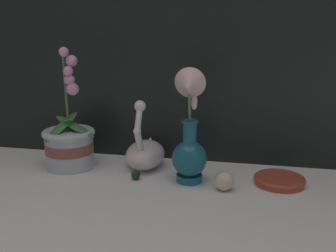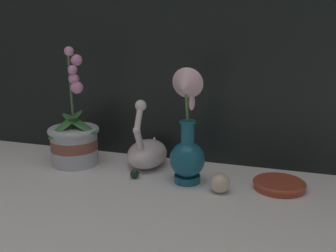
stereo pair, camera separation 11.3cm
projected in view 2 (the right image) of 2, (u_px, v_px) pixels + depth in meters
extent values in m
plane|color=white|center=(153.00, 192.00, 1.04)|extent=(2.80, 2.80, 0.00)
cylinder|color=#B2BCCC|center=(74.00, 146.00, 1.25)|extent=(0.15, 0.15, 0.12)
cylinder|color=brown|center=(74.00, 144.00, 1.25)|extent=(0.15, 0.15, 0.03)
torus|color=#B2BCCC|center=(73.00, 130.00, 1.23)|extent=(0.16, 0.16, 0.02)
cylinder|color=#4C6B3D|center=(71.00, 90.00, 1.20)|extent=(0.01, 0.01, 0.24)
ellipsoid|color=#38703D|center=(79.00, 124.00, 1.22)|extent=(0.14, 0.07, 0.06)
ellipsoid|color=#38703D|center=(73.00, 121.00, 1.25)|extent=(0.10, 0.13, 0.06)
ellipsoid|color=#38703D|center=(66.00, 124.00, 1.21)|extent=(0.10, 0.13, 0.08)
sphere|color=#DB8EC6|center=(69.00, 51.00, 1.17)|extent=(0.03, 0.03, 0.03)
sphere|color=#DB8EC6|center=(76.00, 60.00, 1.18)|extent=(0.04, 0.04, 0.04)
sphere|color=#DB8EC6|center=(73.00, 70.00, 1.17)|extent=(0.03, 0.03, 0.03)
sphere|color=#DB8EC6|center=(74.00, 79.00, 1.18)|extent=(0.03, 0.03, 0.03)
sphere|color=#DB8EC6|center=(77.00, 87.00, 1.18)|extent=(0.04, 0.04, 0.04)
ellipsoid|color=white|center=(147.00, 154.00, 1.22)|extent=(0.12, 0.16, 0.09)
cone|color=white|center=(154.00, 144.00, 1.27)|extent=(0.06, 0.07, 0.07)
cylinder|color=white|center=(139.00, 141.00, 1.15)|extent=(0.02, 0.05, 0.08)
sphere|color=white|center=(137.00, 130.00, 1.12)|extent=(0.02, 0.02, 0.02)
cylinder|color=white|center=(139.00, 118.00, 1.13)|extent=(0.02, 0.05, 0.07)
sphere|color=white|center=(141.00, 106.00, 1.14)|extent=(0.03, 0.03, 0.03)
cylinder|color=#195B75|center=(187.00, 178.00, 1.11)|extent=(0.07, 0.07, 0.02)
ellipsoid|color=#195B75|center=(187.00, 159.00, 1.10)|extent=(0.10, 0.10, 0.10)
cylinder|color=#195B75|center=(188.00, 133.00, 1.08)|extent=(0.04, 0.04, 0.06)
torus|color=#195B75|center=(188.00, 122.00, 1.07)|extent=(0.05, 0.05, 0.01)
cylinder|color=#567A47|center=(187.00, 107.00, 1.05)|extent=(0.01, 0.03, 0.09)
cone|color=beige|center=(185.00, 86.00, 1.01)|extent=(0.08, 0.07, 0.09)
ellipsoid|color=beige|center=(192.00, 102.00, 1.04)|extent=(0.02, 0.02, 0.04)
sphere|color=beige|center=(220.00, 183.00, 1.04)|extent=(0.05, 0.05, 0.05)
cylinder|color=#A8422D|center=(279.00, 185.00, 1.07)|extent=(0.14, 0.14, 0.02)
torus|color=#A8422D|center=(279.00, 183.00, 1.06)|extent=(0.14, 0.14, 0.01)
sphere|color=#142D23|center=(135.00, 174.00, 1.14)|extent=(0.03, 0.03, 0.03)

